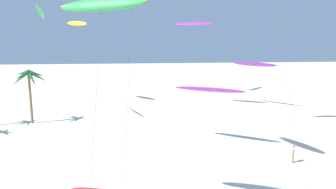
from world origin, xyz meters
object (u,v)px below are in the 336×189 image
object	(u,v)px
palm_tree_2	(29,79)
flying_kite_0	(77,23)
flying_kite_7	(193,23)
flying_kite_10	(254,64)
flying_kite_8	(209,89)
flying_kite_4	(102,5)
person_near_left	(293,153)
flying_kite_3	(40,12)

from	to	relation	value
palm_tree_2	flying_kite_0	distance (m)	16.28
flying_kite_0	flying_kite_7	xyz separation A→B (m)	(19.69, -5.86, -0.21)
flying_kite_7	flying_kite_10	world-z (taller)	flying_kite_7
palm_tree_2	flying_kite_8	bearing A→B (deg)	-26.89
flying_kite_4	flying_kite_8	xyz separation A→B (m)	(9.87, 14.55, -7.35)
flying_kite_10	person_near_left	xyz separation A→B (m)	(-5.79, -25.06, -6.45)
flying_kite_3	person_near_left	size ratio (longest dim) A/B	9.41
palm_tree_2	flying_kite_3	xyz separation A→B (m)	(1.98, 0.48, 8.95)
flying_kite_4	flying_kite_10	world-z (taller)	flying_kite_4
flying_kite_0	flying_kite_8	size ratio (longest dim) A/B	1.69
flying_kite_3	flying_kite_0	bearing A→B (deg)	78.68
flying_kite_4	flying_kite_7	bearing A→B (deg)	70.85
flying_kite_8	person_near_left	xyz separation A→B (m)	(6.83, -6.25, -5.27)
flying_kite_7	person_near_left	size ratio (longest dim) A/B	8.42
flying_kite_0	flying_kite_3	xyz separation A→B (m)	(-2.58, -12.88, 0.83)
flying_kite_4	palm_tree_2	bearing A→B (deg)	115.95
flying_kite_10	flying_kite_4	bearing A→B (deg)	-123.99
flying_kite_3	person_near_left	world-z (taller)	flying_kite_3
flying_kite_7	flying_kite_10	bearing A→B (deg)	-0.48
flying_kite_3	flying_kite_7	distance (m)	23.38
flying_kite_10	flying_kite_0	bearing A→B (deg)	168.98
flying_kite_0	palm_tree_2	bearing A→B (deg)	-108.82
flying_kite_8	flying_kite_10	world-z (taller)	flying_kite_10
flying_kite_4	flying_kite_8	world-z (taller)	flying_kite_4
flying_kite_0	flying_kite_4	bearing A→B (deg)	-78.39
flying_kite_4	flying_kite_8	distance (m)	19.06
palm_tree_2	flying_kite_10	xyz separation A→B (m)	(35.12, 7.40, 1.09)
flying_kite_8	person_near_left	distance (m)	10.66
flying_kite_0	flying_kite_3	world-z (taller)	flying_kite_3
flying_kite_4	flying_kite_8	size ratio (longest dim) A/B	1.58
flying_kite_8	flying_kite_10	xyz separation A→B (m)	(12.63, 18.81, 1.18)
flying_kite_3	flying_kite_10	distance (m)	34.76
flying_kite_8	flying_kite_0	bearing A→B (deg)	125.92
flying_kite_0	flying_kite_3	bearing A→B (deg)	-101.32
flying_kite_0	person_near_left	size ratio (longest dim) A/B	8.76
palm_tree_2	flying_kite_0	xyz separation A→B (m)	(4.55, 13.36, 8.12)
palm_tree_2	flying_kite_4	size ratio (longest dim) A/B	0.53
flying_kite_8	person_near_left	size ratio (longest dim) A/B	5.17
flying_kite_0	flying_kite_10	bearing A→B (deg)	-11.02
flying_kite_3	flying_kite_4	xyz separation A→B (m)	(10.65, -26.43, -1.69)
flying_kite_0	flying_kite_10	world-z (taller)	flying_kite_0
flying_kite_4	flying_kite_7	world-z (taller)	flying_kite_7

